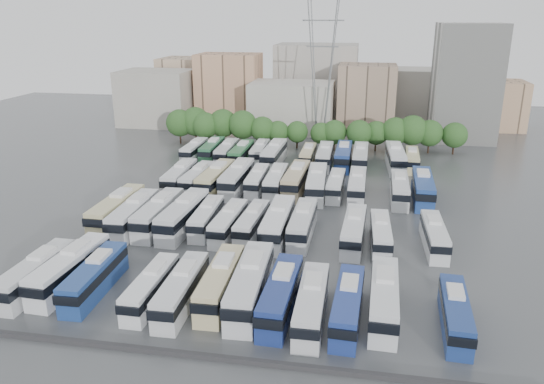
% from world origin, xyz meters
% --- Properties ---
extents(ground, '(220.00, 220.00, 0.00)m').
position_xyz_m(ground, '(0.00, 0.00, 0.00)').
color(ground, '#424447').
rests_on(ground, ground).
extents(parapet, '(56.00, 0.50, 0.50)m').
position_xyz_m(parapet, '(0.00, -33.00, 0.25)').
color(parapet, '#2D2D30').
rests_on(parapet, ground).
extents(tree_line, '(64.99, 7.64, 8.21)m').
position_xyz_m(tree_line, '(-2.06, 42.18, 4.43)').
color(tree_line, black).
rests_on(tree_line, ground).
extents(city_buildings, '(102.00, 35.00, 20.00)m').
position_xyz_m(city_buildings, '(-7.46, 71.86, 7.87)').
color(city_buildings, '#9E998E').
rests_on(city_buildings, ground).
extents(apartment_tower, '(14.00, 14.00, 26.00)m').
position_xyz_m(apartment_tower, '(34.00, 58.00, 13.00)').
color(apartment_tower, silver).
rests_on(apartment_tower, ground).
extents(electricity_pylon, '(9.00, 6.91, 33.83)m').
position_xyz_m(electricity_pylon, '(2.00, 50.00, 18.66)').
color(electricity_pylon, slate).
rests_on(electricity_pylon, ground).
extents(bus_r0_s0, '(2.80, 12.00, 3.75)m').
position_xyz_m(bus_r0_s0, '(-21.34, -24.45, 1.84)').
color(bus_r0_s0, silver).
rests_on(bus_r0_s0, ground).
extents(bus_r0_s1, '(3.33, 12.83, 3.99)m').
position_xyz_m(bus_r0_s1, '(-18.26, -22.99, 1.96)').
color(bus_r0_s1, white).
rests_on(bus_r0_s1, ground).
extents(bus_r0_s2, '(2.99, 11.88, 3.70)m').
position_xyz_m(bus_r0_s2, '(-14.89, -23.94, 1.82)').
color(bus_r0_s2, navy).
rests_on(bus_r0_s2, ground).
extents(bus_r0_s4, '(2.40, 10.79, 3.38)m').
position_xyz_m(bus_r0_s4, '(-8.31, -24.75, 1.66)').
color(bus_r0_s4, silver).
rests_on(bus_r0_s4, ground).
extents(bus_r0_s5, '(2.79, 11.81, 3.69)m').
position_xyz_m(bus_r0_s5, '(-5.01, -24.88, 1.81)').
color(bus_r0_s5, silver).
rests_on(bus_r0_s5, ground).
extents(bus_r0_s6, '(2.99, 12.37, 3.86)m').
position_xyz_m(bus_r0_s6, '(-1.49, -22.91, 1.90)').
color(bus_r0_s6, beige).
rests_on(bus_r0_s6, ground).
extents(bus_r0_s7, '(3.50, 13.76, 4.29)m').
position_xyz_m(bus_r0_s7, '(1.66, -23.17, 2.10)').
color(bus_r0_s7, silver).
rests_on(bus_r0_s7, ground).
extents(bus_r0_s8, '(2.97, 12.38, 3.87)m').
position_xyz_m(bus_r0_s8, '(4.98, -24.31, 1.90)').
color(bus_r0_s8, navy).
rests_on(bus_r0_s8, ground).
extents(bus_r0_s9, '(2.69, 11.88, 3.72)m').
position_xyz_m(bus_r0_s9, '(8.13, -25.34, 1.83)').
color(bus_r0_s9, silver).
rests_on(bus_r0_s9, ground).
extents(bus_r0_s10, '(3.00, 11.64, 3.62)m').
position_xyz_m(bus_r0_s10, '(11.54, -24.90, 1.78)').
color(bus_r0_s10, navy).
rests_on(bus_r0_s10, ground).
extents(bus_r0_s11, '(3.05, 12.41, 3.87)m').
position_xyz_m(bus_r0_s11, '(14.94, -23.20, 1.90)').
color(bus_r0_s11, silver).
rests_on(bus_r0_s11, ground).
extents(bus_r0_s13, '(2.82, 10.87, 3.38)m').
position_xyz_m(bus_r0_s13, '(21.43, -24.45, 1.66)').
color(bus_r0_s13, navy).
rests_on(bus_r0_s13, ground).
extents(bus_r1_s0, '(2.97, 13.33, 4.18)m').
position_xyz_m(bus_r1_s0, '(-21.35, -5.25, 2.05)').
color(bus_r1_s0, '#C9C08A').
rests_on(bus_r1_s0, ground).
extents(bus_r1_s1, '(3.17, 13.04, 4.07)m').
position_xyz_m(bus_r1_s1, '(-18.25, -6.59, 2.00)').
color(bus_r1_s1, silver).
rests_on(bus_r1_s1, ground).
extents(bus_r1_s2, '(2.97, 13.16, 4.12)m').
position_xyz_m(bus_r1_s2, '(-15.02, -5.77, 2.02)').
color(bus_r1_s2, silver).
rests_on(bus_r1_s2, ground).
extents(bus_r1_s3, '(3.48, 13.68, 4.26)m').
position_xyz_m(bus_r1_s3, '(-11.45, -5.84, 2.09)').
color(bus_r1_s3, silver).
rests_on(bus_r1_s3, ground).
extents(bus_r1_s4, '(2.79, 11.19, 3.49)m').
position_xyz_m(bus_r1_s4, '(-8.35, -5.28, 1.71)').
color(bus_r1_s4, silver).
rests_on(bus_r1_s4, ground).
extents(bus_r1_s5, '(2.87, 11.40, 3.55)m').
position_xyz_m(bus_r1_s5, '(-4.94, -6.52, 1.74)').
color(bus_r1_s5, silver).
rests_on(bus_r1_s5, ground).
extents(bus_r1_s6, '(2.97, 11.24, 3.49)m').
position_xyz_m(bus_r1_s6, '(-1.85, -6.01, 1.72)').
color(bus_r1_s6, silver).
rests_on(bus_r1_s6, ground).
extents(bus_r1_s7, '(2.91, 13.20, 4.14)m').
position_xyz_m(bus_r1_s7, '(1.63, -6.18, 2.03)').
color(bus_r1_s7, white).
rests_on(bus_r1_s7, ground).
extents(bus_r1_s8, '(2.77, 12.21, 3.82)m').
position_xyz_m(bus_r1_s8, '(4.82, -5.60, 1.88)').
color(bus_r1_s8, silver).
rests_on(bus_r1_s8, ground).
extents(bus_r1_s10, '(3.09, 12.07, 3.76)m').
position_xyz_m(bus_r1_s10, '(11.51, -6.57, 1.84)').
color(bus_r1_s10, silver).
rests_on(bus_r1_s10, ground).
extents(bus_r1_s11, '(2.72, 10.98, 3.42)m').
position_xyz_m(bus_r1_s11, '(14.88, -6.79, 1.68)').
color(bus_r1_s11, silver).
rests_on(bus_r1_s11, ground).
extents(bus_r1_s13, '(2.71, 11.16, 3.48)m').
position_xyz_m(bus_r1_s13, '(21.48, -6.08, 1.71)').
color(bus_r1_s13, silver).
rests_on(bus_r1_s13, ground).
extents(bus_r2_s1, '(3.17, 12.62, 3.93)m').
position_xyz_m(bus_r2_s1, '(-18.12, 11.54, 1.93)').
color(bus_r2_s1, silver).
rests_on(bus_r2_s1, ground).
extents(bus_r2_s2, '(3.01, 12.00, 3.74)m').
position_xyz_m(bus_r2_s2, '(-14.94, 11.40, 1.84)').
color(bus_r2_s2, silver).
rests_on(bus_r2_s2, ground).
extents(bus_r2_s3, '(3.50, 13.50, 4.20)m').
position_xyz_m(bus_r2_s3, '(-11.70, 11.11, 2.06)').
color(bus_r2_s3, '#C9BF8A').
rests_on(bus_r2_s3, ground).
extents(bus_r2_s4, '(3.14, 13.72, 4.29)m').
position_xyz_m(bus_r2_s4, '(-8.34, 11.99, 2.11)').
color(bus_r2_s4, silver).
rests_on(bus_r2_s4, ground).
extents(bus_r2_s5, '(2.71, 11.31, 3.53)m').
position_xyz_m(bus_r2_s5, '(-5.00, 12.50, 1.73)').
color(bus_r2_s5, white).
rests_on(bus_r2_s5, ground).
extents(bus_r2_s6, '(2.82, 12.10, 3.78)m').
position_xyz_m(bus_r2_s6, '(-1.76, 12.09, 1.86)').
color(bus_r2_s6, silver).
rests_on(bus_r2_s6, ground).
extents(bus_r2_s7, '(3.35, 13.36, 4.16)m').
position_xyz_m(bus_r2_s7, '(1.45, 13.00, 2.04)').
color(bus_r2_s7, tan).
rests_on(bus_r2_s7, ground).
extents(bus_r2_s8, '(3.49, 13.44, 4.18)m').
position_xyz_m(bus_r2_s8, '(4.97, 11.68, 2.05)').
color(bus_r2_s8, silver).
rests_on(bus_r2_s8, ground).
extents(bus_r2_s9, '(2.65, 11.05, 3.45)m').
position_xyz_m(bus_r2_s9, '(8.02, 12.22, 1.69)').
color(bus_r2_s9, silver).
rests_on(bus_r2_s9, ground).
extents(bus_r2_s10, '(2.75, 12.21, 3.82)m').
position_xyz_m(bus_r2_s10, '(11.43, 12.12, 1.88)').
color(bus_r2_s10, silver).
rests_on(bus_r2_s10, ground).
extents(bus_r2_s12, '(2.81, 12.16, 3.80)m').
position_xyz_m(bus_r2_s12, '(18.06, 11.53, 1.87)').
color(bus_r2_s12, silver).
rests_on(bus_r2_s12, ground).
extents(bus_r2_s13, '(3.28, 13.50, 4.21)m').
position_xyz_m(bus_r2_s13, '(21.65, 12.23, 2.07)').
color(bus_r2_s13, navy).
rests_on(bus_r2_s13, ground).
extents(bus_r3_s0, '(2.64, 11.43, 3.57)m').
position_xyz_m(bus_r3_s0, '(-21.61, 30.12, 1.75)').
color(bus_r3_s0, silver).
rests_on(bus_r3_s0, ground).
extents(bus_r3_s1, '(2.85, 11.90, 3.72)m').
position_xyz_m(bus_r3_s1, '(-18.12, 30.83, 1.82)').
color(bus_r3_s1, '#2C6741').
rests_on(bus_r3_s1, ground).
extents(bus_r3_s2, '(2.89, 12.00, 3.75)m').
position_xyz_m(bus_r3_s2, '(-14.72, 29.57, 1.84)').
color(bus_r3_s2, silver).
rests_on(bus_r3_s2, ground).
extents(bus_r3_s3, '(2.70, 12.05, 3.77)m').
position_xyz_m(bus_r3_s3, '(-11.53, 28.78, 1.85)').
color(bus_r3_s3, '#2E6C3F').
rests_on(bus_r3_s3, ground).
extents(bus_r3_s4, '(2.88, 11.60, 3.61)m').
position_xyz_m(bus_r3_s4, '(-8.25, 30.86, 1.77)').
color(bus_r3_s4, silver).
rests_on(bus_r3_s4, ground).
extents(bus_r3_s5, '(3.22, 13.36, 4.17)m').
position_xyz_m(bus_r3_s5, '(-5.00, 28.73, 2.05)').
color(bus_r3_s5, silver).
rests_on(bus_r3_s5, ground).
extents(bus_r3_s7, '(2.40, 10.87, 3.41)m').
position_xyz_m(bus_r3_s7, '(1.46, 30.23, 1.67)').
color(bus_r3_s7, beige).
rests_on(bus_r3_s7, ground).
extents(bus_r3_s8, '(2.87, 12.54, 3.93)m').
position_xyz_m(bus_r3_s8, '(4.82, 29.38, 1.93)').
color(bus_r3_s8, silver).
rests_on(bus_r3_s8, ground).
extents(bus_r3_s9, '(2.92, 13.08, 4.10)m').
position_xyz_m(bus_r3_s9, '(8.35, 29.86, 2.01)').
color(bus_r3_s9, navy).
rests_on(bus_r3_s9, ground).
extents(bus_r3_s10, '(2.92, 12.80, 4.01)m').
position_xyz_m(bus_r3_s10, '(11.58, 29.70, 1.97)').
color(bus_r3_s10, silver).
rests_on(bus_r3_s10, ground).
extents(bus_r3_s12, '(3.65, 13.74, 4.27)m').
position_xyz_m(bus_r3_s12, '(18.14, 29.99, 2.10)').
color(bus_r3_s12, silver).
rests_on(bus_r3_s12, ground).
extents(bus_r3_s13, '(2.83, 11.17, 3.48)m').
position_xyz_m(bus_r3_s13, '(21.28, 30.59, 1.71)').
color(bus_r3_s13, beige).
rests_on(bus_r3_s13, ground).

